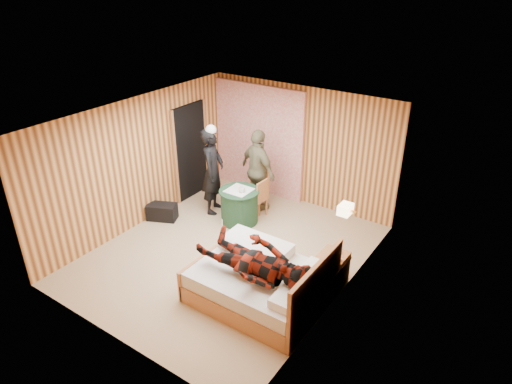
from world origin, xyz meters
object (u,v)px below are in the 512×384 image
Objects in this scene: bed at (261,282)px; chair_far at (257,185)px; chair_near at (259,196)px; man_at_table at (258,171)px; nightstand at (330,271)px; wall_lamp at (346,209)px; woman_standing at (213,171)px; round_table at (239,206)px; duffel_bag at (162,212)px; man_on_bed at (254,254)px.

chair_far is at bearing 125.42° from bed.
chair_near is 0.53m from man_at_table.
wall_lamp is at bearing 80.80° from nightstand.
woman_standing is 1.04× the size of man_at_table.
chair_near is at bearing 150.84° from nightstand.
chair_near is 1.05m from woman_standing.
nightstand is 0.34× the size of man_at_table.
wall_lamp is 3.23m from woman_standing.
round_table is 0.95× the size of chair_near.
woman_standing is at bearing 29.51° from duffel_bag.
chair_far is 1.60× the size of duffel_bag.
chair_near is (0.22, 0.37, 0.13)m from round_table.
round_table is 1.36× the size of duffel_bag.
woman_standing is 3.09m from man_on_bed.
man_on_bed is (2.36, -1.99, 0.05)m from woman_standing.
round_table is 0.89m from woman_standing.
nightstand is at bearing -127.46° from woman_standing.
bed is 2.92m from man_at_table.
duffel_bag is (-2.98, 0.89, -0.13)m from bed.
duffel_bag is (-3.73, 0.04, -0.13)m from nightstand.
bed is 3.37× the size of duffel_bag.
man_on_bed reaches higher than duffel_bag.
round_table is at bearing -98.00° from chair_far.
nightstand is 3.28m from woman_standing.
wall_lamp is 0.33× the size of round_table.
round_table is at bearing -116.57° from woman_standing.
nightstand is at bearing 167.47° from man_at_table.
bed is at bearing -125.53° from wall_lamp.
wall_lamp is 2.77m from man_at_table.
man_at_table is at bearing 153.01° from wall_lamp.
bed is at bearing 144.55° from man_at_table.
duffel_bag is at bearing 67.28° from man_at_table.
chair_near is at bearing 59.35° from round_table.
man_on_bed is at bearing -49.14° from round_table.
round_table is 0.45m from chair_near.
round_table is at bearing 134.06° from bed.
woman_standing is (-3.14, 0.65, -0.41)m from wall_lamp.
chair_far is at bearing 153.67° from wall_lamp.
bed is at bearing -147.93° from woman_standing.
round_table is at bearing 6.58° from duffel_bag.
nightstand is 0.64× the size of chair_far.
bed is at bearing -41.09° from duffel_bag.
duffel_bag is 1.30m from woman_standing.
wall_lamp is at bearing -122.66° from woman_standing.
round_table is 0.66m from chair_far.
round_table is 0.83m from man_at_table.
nightstand is 0.72× the size of chair_near.
nightstand is (0.75, 0.85, -0.00)m from bed.
bed is 2.10× the size of chair_far.
chair_far is at bearing 22.82° from duffel_bag.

